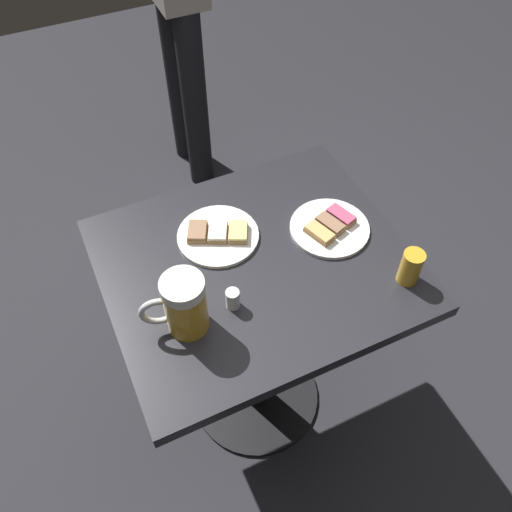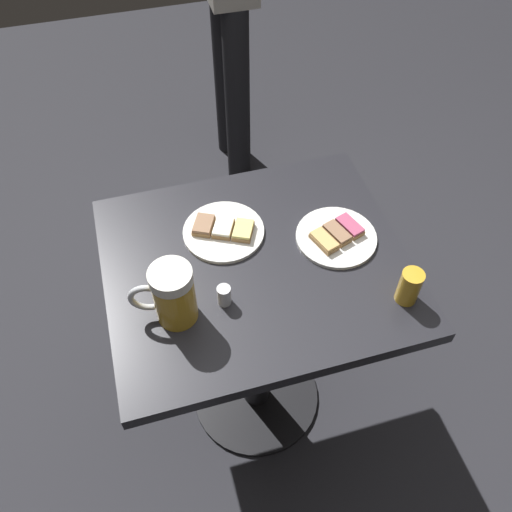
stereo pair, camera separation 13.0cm
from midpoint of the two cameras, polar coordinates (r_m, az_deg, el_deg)
name	(u,v)px [view 1 (the left image)]	position (r m, az deg, el deg)	size (l,w,h in m)	color
ground_plane	(256,395)	(1.98, -1.94, -14.83)	(6.00, 6.00, 0.00)	#28282D
cafe_table	(256,304)	(1.46, -2.54, -5.28)	(0.64, 0.74, 0.77)	black
plate_near	(218,235)	(1.36, -6.82, 2.13)	(0.21, 0.21, 0.03)	white
plate_far	(330,227)	(1.38, 5.25, 2.97)	(0.21, 0.21, 0.03)	white
beer_mug	(184,305)	(1.16, -10.98, -5.40)	(0.09, 0.15, 0.16)	gold
beer_glass_small	(411,267)	(1.27, 13.49, -1.34)	(0.05, 0.05, 0.09)	gold
salt_shaker	(233,299)	(1.22, -5.57, -4.80)	(0.03, 0.03, 0.05)	silver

